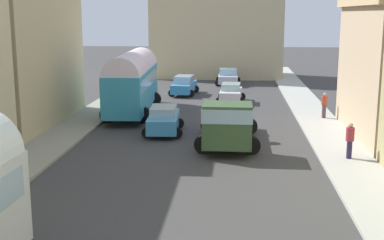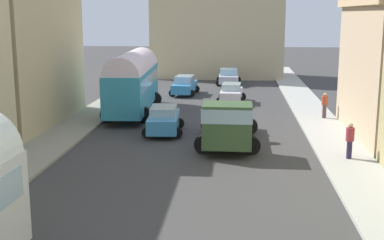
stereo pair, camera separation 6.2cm
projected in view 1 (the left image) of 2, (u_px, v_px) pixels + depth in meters
ground_plane at (199, 127)px, 30.96m from camera, size 154.00×154.00×0.00m
sidewalk_left at (80, 123)px, 31.55m from camera, size 2.50×70.00×0.14m
sidewalk_right at (323, 128)px, 30.34m from camera, size 2.50×70.00×0.14m
building_left_2 at (9, 48)px, 30.82m from camera, size 6.23×11.03×9.20m
distant_church at (217, 19)px, 54.29m from camera, size 13.55×6.23×17.94m
parked_bus_1 at (132, 80)px, 34.57m from camera, size 3.51×9.94×4.14m
cargo_truck_0 at (228, 123)px, 25.88m from camera, size 3.20×7.23×2.50m
car_0 at (231, 93)px, 39.22m from camera, size 2.24×3.81×1.47m
car_1 at (228, 76)px, 49.26m from camera, size 2.42×4.21×1.55m
car_2 at (164, 120)px, 29.17m from camera, size 2.38×4.15×1.52m
car_3 at (184, 85)px, 43.15m from camera, size 2.33×4.22×1.57m
pedestrian_0 at (324, 105)px, 32.74m from camera, size 0.53×0.53×1.74m
pedestrian_2 at (350, 140)px, 23.51m from camera, size 0.52×0.52×1.79m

